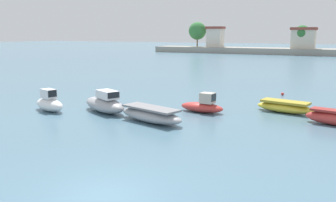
# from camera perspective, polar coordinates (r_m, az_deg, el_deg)

# --- Properties ---
(ground_plane) EXTENTS (400.00, 400.00, 0.00)m
(ground_plane) POSITION_cam_1_polar(r_m,az_deg,el_deg) (13.99, -10.13, -14.24)
(ground_plane) COLOR slate
(moored_boat_0) EXTENTS (3.51, 2.17, 1.67)m
(moored_boat_0) POSITION_cam_1_polar(r_m,az_deg,el_deg) (29.07, -18.04, -0.32)
(moored_boat_0) COLOR white
(moored_boat_0) RESTS_ON ground
(moored_boat_1) EXTENTS (5.10, 3.63, 1.69)m
(moored_boat_1) POSITION_cam_1_polar(r_m,az_deg,el_deg) (27.68, -9.83, -0.41)
(moored_boat_1) COLOR #9E9EA3
(moored_boat_1) RESTS_ON ground
(moored_boat_2) EXTENTS (5.51, 3.04, 1.01)m
(moored_boat_2) POSITION_cam_1_polar(r_m,az_deg,el_deg) (24.30, -2.70, -2.16)
(moored_boat_2) COLOR #9E9EA3
(moored_boat_2) RESTS_ON ground
(moored_boat_3) EXTENTS (3.50, 1.59, 1.49)m
(moored_boat_3) POSITION_cam_1_polar(r_m,az_deg,el_deg) (27.36, 5.45, -0.74)
(moored_boat_3) COLOR #C63833
(moored_boat_3) RESTS_ON ground
(moored_boat_4) EXTENTS (4.51, 2.28, 0.87)m
(moored_boat_4) POSITION_cam_1_polar(r_m,az_deg,el_deg) (28.56, 17.80, -0.88)
(moored_boat_4) COLOR yellow
(moored_boat_4) RESTS_ON ground
(moored_boat_5) EXTENTS (3.68, 1.78, 0.98)m
(moored_boat_5) POSITION_cam_1_polar(r_m,az_deg,el_deg) (25.79, 24.46, -2.40)
(moored_boat_5) COLOR #C63833
(moored_boat_5) RESTS_ON ground
(mooring_buoy_0) EXTENTS (0.29, 0.29, 0.29)m
(mooring_buoy_0) POSITION_cam_1_polar(r_m,az_deg,el_deg) (36.31, 17.44, 1.07)
(mooring_buoy_0) COLOR red
(mooring_buoy_0) RESTS_ON ground
(distant_shoreline) EXTENTS (95.89, 8.80, 9.19)m
(distant_shoreline) POSITION_cam_1_polar(r_m,az_deg,el_deg) (106.12, 21.12, 7.95)
(distant_shoreline) COLOR gray
(distant_shoreline) RESTS_ON ground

